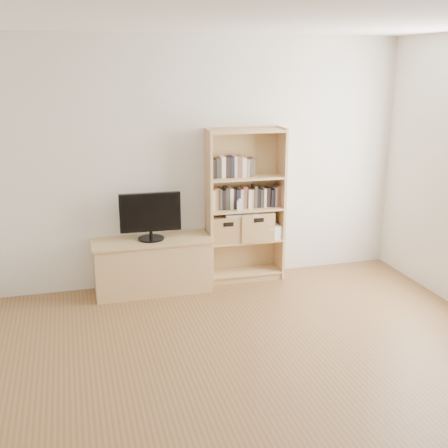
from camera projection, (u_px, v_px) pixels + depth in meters
name	position (u px, v px, depth m)	size (l,w,h in m)	color
floor	(282.00, 403.00, 3.98)	(4.50, 5.00, 0.01)	brown
back_wall	(200.00, 163.00, 5.93)	(4.50, 0.02, 2.60)	silver
ceiling	(295.00, 12.00, 3.26)	(4.50, 5.00, 0.01)	white
tv_stand	(152.00, 266.00, 5.86)	(1.18, 0.44, 0.54)	tan
bookshelf	(245.00, 206.00, 6.04)	(0.83, 0.30, 1.67)	tan
television	(150.00, 216.00, 5.71)	(0.62, 0.05, 0.49)	black
books_row_mid	(245.00, 198.00, 6.04)	(0.77, 0.15, 0.21)	beige
books_row_upper	(228.00, 168.00, 5.90)	(0.38, 0.14, 0.20)	beige
baby_monitor	(239.00, 206.00, 5.93)	(0.05, 0.03, 0.10)	white
basket_left	(225.00, 228.00, 6.05)	(0.34, 0.28, 0.28)	olive
basket_right	(254.00, 225.00, 6.12)	(0.37, 0.31, 0.31)	olive
laptop	(241.00, 214.00, 6.03)	(0.36, 0.25, 0.03)	white
magazine_stack	(270.00, 231.00, 6.19)	(0.19, 0.27, 0.13)	silver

